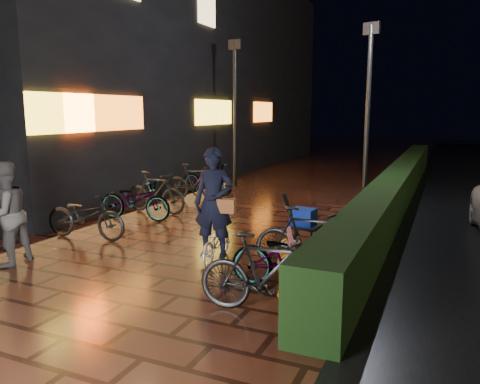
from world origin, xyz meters
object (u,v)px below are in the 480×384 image
at_px(traffic_barrier, 290,259).
at_px(cart_assembly, 302,219).
at_px(bystander_person, 5,214).
at_px(cyclist, 215,221).

height_order(traffic_barrier, cart_assembly, cart_assembly).
bearing_deg(traffic_barrier, bystander_person, -164.95).
xyz_separation_m(bystander_person, traffic_barrier, (4.72, 1.27, -0.56)).
xyz_separation_m(cyclist, traffic_barrier, (1.48, -0.30, -0.41)).
bearing_deg(traffic_barrier, cart_assembly, 100.59).
height_order(bystander_person, traffic_barrier, bystander_person).
distance_m(bystander_person, cart_assembly, 5.34).
xyz_separation_m(traffic_barrier, cart_assembly, (-0.33, 1.74, 0.24)).
relative_size(cyclist, cart_assembly, 1.79).
bearing_deg(cyclist, traffic_barrier, -11.40).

